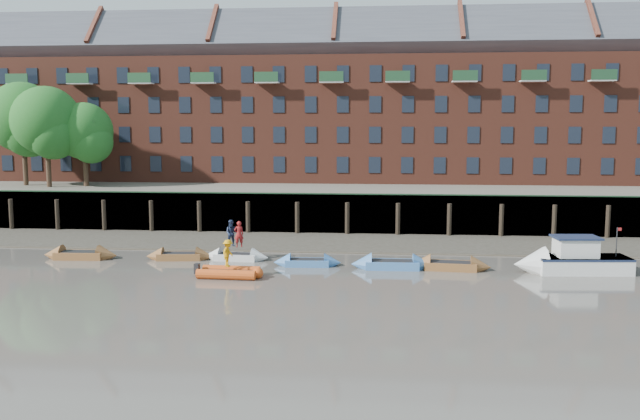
# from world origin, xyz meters

# --- Properties ---
(ground) EXTENTS (220.00, 220.00, 0.00)m
(ground) POSITION_xyz_m (0.00, 0.00, 0.00)
(ground) COLOR #5D5850
(ground) RESTS_ON ground
(foreshore) EXTENTS (110.00, 8.00, 0.50)m
(foreshore) POSITION_xyz_m (0.00, 18.00, 0.00)
(foreshore) COLOR #3D382F
(foreshore) RESTS_ON ground
(mud_band) EXTENTS (110.00, 1.60, 0.10)m
(mud_band) POSITION_xyz_m (0.00, 14.60, 0.00)
(mud_band) COLOR #4C4336
(mud_band) RESTS_ON ground
(river_wall) EXTENTS (110.00, 1.23, 3.30)m
(river_wall) POSITION_xyz_m (-0.00, 22.38, 1.59)
(river_wall) COLOR #2D2A26
(river_wall) RESTS_ON ground
(bank_terrace) EXTENTS (110.00, 28.00, 3.20)m
(bank_terrace) POSITION_xyz_m (0.00, 36.00, 1.60)
(bank_terrace) COLOR #5E594D
(bank_terrace) RESTS_ON ground
(apartment_terrace) EXTENTS (80.60, 15.56, 20.98)m
(apartment_terrace) POSITION_xyz_m (-0.00, 36.99, 12.82)
(apartment_terrace) COLOR brown
(apartment_terrace) RESTS_ON bank_terrace
(tree_cluster) EXTENTS (11.76, 7.74, 9.40)m
(tree_cluster) POSITION_xyz_m (-25.62, 27.35, 9.00)
(tree_cluster) COLOR #3A281C
(tree_cluster) RESTS_ON bank_terrace
(rowboat_0) EXTENTS (4.90, 1.61, 1.41)m
(rowboat_0) POSITION_xyz_m (-14.84, 10.43, 0.25)
(rowboat_0) COLOR brown
(rowboat_0) RESTS_ON ground
(rowboat_2) EXTENTS (4.46, 1.73, 1.26)m
(rowboat_2) POSITION_xyz_m (-8.31, 10.79, 0.22)
(rowboat_2) COLOR brown
(rowboat_2) RESTS_ON ground
(rowboat_3) EXTENTS (4.35, 1.52, 1.24)m
(rowboat_3) POSITION_xyz_m (-4.62, 10.97, 0.22)
(rowboat_3) COLOR silver
(rowboat_3) RESTS_ON ground
(rowboat_4) EXTENTS (4.25, 1.46, 1.22)m
(rowboat_4) POSITION_xyz_m (0.17, 9.57, 0.22)
(rowboat_4) COLOR #4074B3
(rowboat_4) RESTS_ON ground
(rowboat_5) EXTENTS (5.01, 1.54, 1.45)m
(rowboat_5) POSITION_xyz_m (5.41, 9.22, 0.26)
(rowboat_5) COLOR #4074B3
(rowboat_5) RESTS_ON ground
(rowboat_6) EXTENTS (4.90, 1.83, 1.39)m
(rowboat_6) POSITION_xyz_m (8.90, 9.25, 0.25)
(rowboat_6) COLOR brown
(rowboat_6) RESTS_ON ground
(rib_tender) EXTENTS (3.76, 1.90, 0.64)m
(rib_tender) POSITION_xyz_m (-3.81, 6.01, 0.28)
(rib_tender) COLOR #D34E18
(rib_tender) RESTS_ON ground
(motor_launch) EXTENTS (6.87, 2.74, 2.77)m
(motor_launch) POSITION_xyz_m (15.47, 9.05, 0.71)
(motor_launch) COLOR silver
(motor_launch) RESTS_ON ground
(person_rower_a) EXTENTS (0.72, 0.60, 1.70)m
(person_rower_a) POSITION_xyz_m (-4.44, 11.06, 1.68)
(person_rower_a) COLOR maroon
(person_rower_a) RESTS_ON rowboat_3
(person_rower_b) EXTENTS (0.95, 0.79, 1.75)m
(person_rower_b) POSITION_xyz_m (-4.94, 11.21, 1.71)
(person_rower_b) COLOR #19233F
(person_rower_b) RESTS_ON rowboat_3
(person_rib_crew) EXTENTS (0.79, 1.12, 1.57)m
(person_rib_crew) POSITION_xyz_m (-4.01, 6.06, 1.39)
(person_rib_crew) COLOR orange
(person_rib_crew) RESTS_ON rib_tender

